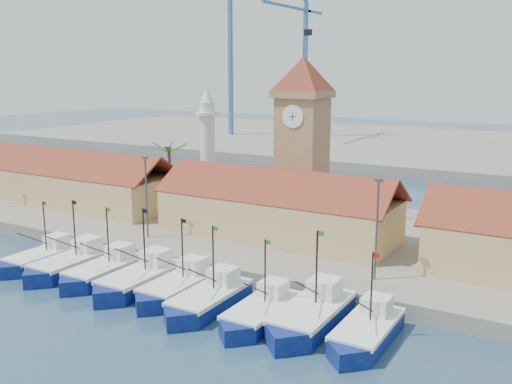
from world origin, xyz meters
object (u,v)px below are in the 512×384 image
Objects in this scene: boat_0 at (40,259)px; boat_4 at (177,288)px; minaret at (208,146)px; clock_tower at (302,137)px.

boat_4 reaches higher than boat_0.
boat_0 is 0.57× the size of minaret.
boat_4 is 0.59× the size of minaret.
boat_4 is 25.63m from clock_tower.
boat_4 is at bearing 2.14° from boat_0.
minaret reaches higher than boat_0.
minaret is at bearing 119.40° from boat_4.
minaret is (-15.00, 2.00, -2.23)m from clock_tower.
boat_0 is 27.37m from minaret.
minaret is (-14.11, 25.04, 8.97)m from boat_4.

